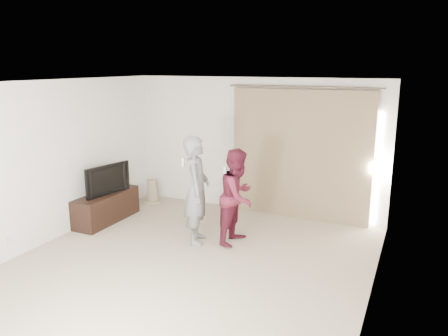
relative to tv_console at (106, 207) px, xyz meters
The scene contains 10 objects.
floor 2.50m from the tv_console, 24.18° to the right, with size 5.50×5.50×0.00m, color #C1AF91.
wall_back 3.03m from the tv_console, 37.42° to the left, with size 5.00×0.04×2.60m, color white.
wall_left 1.47m from the tv_console, 103.01° to the right, with size 0.04×5.50×2.60m.
ceiling 3.41m from the tv_console, 24.18° to the right, with size 5.00×5.50×0.01m, color silver.
curtain 3.71m from the tv_console, 27.62° to the left, with size 2.80×0.11×2.46m.
tv_console is the anchor object (origin of this frame).
tv 0.54m from the tv_console, ahead, with size 0.96×0.13×0.55m, color black.
scratching_post 1.28m from the tv_console, 82.57° to the left, with size 0.37×0.37×0.50m.
person_man 2.08m from the tv_console, ahead, with size 0.63×0.75×1.75m.
person_woman 2.63m from the tv_console, ahead, with size 0.64×0.79×1.55m.
Camera 1 is at (2.89, -5.05, 2.83)m, focal length 35.00 mm.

